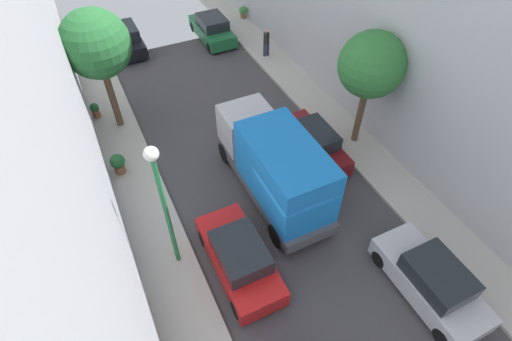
# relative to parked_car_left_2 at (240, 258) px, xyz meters

# --- Properties ---
(ground) EXTENTS (32.00, 32.00, 0.00)m
(ground) POSITION_rel_parked_car_left_2_xyz_m (2.70, 0.93, -0.72)
(ground) COLOR #423F42
(sidewalk_left) EXTENTS (2.00, 44.00, 0.15)m
(sidewalk_left) POSITION_rel_parked_car_left_2_xyz_m (-2.30, 0.93, -0.64)
(sidewalk_left) COLOR #B7B2A8
(sidewalk_left) RESTS_ON ground
(sidewalk_right) EXTENTS (2.00, 44.00, 0.15)m
(sidewalk_right) POSITION_rel_parked_car_left_2_xyz_m (7.70, 0.93, -0.64)
(sidewalk_right) COLOR #B7B2A8
(sidewalk_right) RESTS_ON ground
(parked_car_left_2) EXTENTS (1.78, 4.20, 1.57)m
(parked_car_left_2) POSITION_rel_parked_car_left_2_xyz_m (0.00, 0.00, 0.00)
(parked_car_left_2) COLOR red
(parked_car_left_2) RESTS_ON ground
(parked_car_left_3) EXTENTS (1.78, 4.20, 1.57)m
(parked_car_left_3) POSITION_rel_parked_car_left_2_xyz_m (0.00, 17.52, 0.00)
(parked_car_left_3) COLOR black
(parked_car_left_3) RESTS_ON ground
(parked_car_right_2) EXTENTS (1.78, 4.20, 1.57)m
(parked_car_right_2) POSITION_rel_parked_car_left_2_xyz_m (5.40, -3.61, 0.00)
(parked_car_right_2) COLOR silver
(parked_car_right_2) RESTS_ON ground
(parked_car_right_3) EXTENTS (1.78, 4.20, 1.57)m
(parked_car_right_3) POSITION_rel_parked_car_left_2_xyz_m (5.40, 4.03, 0.00)
(parked_car_right_3) COLOR maroon
(parked_car_right_3) RESTS_ON ground
(parked_car_right_4) EXTENTS (1.78, 4.20, 1.57)m
(parked_car_right_4) POSITION_rel_parked_car_left_2_xyz_m (5.40, 16.36, 0.00)
(parked_car_right_4) COLOR #1E6638
(parked_car_right_4) RESTS_ON ground
(delivery_truck) EXTENTS (2.26, 6.60, 3.38)m
(delivery_truck) POSITION_rel_parked_car_left_2_xyz_m (2.70, 2.61, 1.07)
(delivery_truck) COLOR #4C4C51
(delivery_truck) RESTS_ON ground
(pedestrian) EXTENTS (0.40, 0.36, 1.72)m
(pedestrian) POSITION_rel_parked_car_left_2_xyz_m (7.50, 12.74, 0.35)
(pedestrian) COLOR #2D334C
(pedestrian) RESTS_ON sidewalk_right
(street_tree_0) EXTENTS (2.98, 2.98, 5.82)m
(street_tree_0) POSITION_rel_parked_car_left_2_xyz_m (-2.08, 9.97, 3.73)
(street_tree_0) COLOR brown
(street_tree_0) RESTS_ON sidewalk_left
(street_tree_1) EXTENTS (2.78, 2.78, 5.42)m
(street_tree_1) POSITION_rel_parked_car_left_2_xyz_m (7.78, 3.91, 3.43)
(street_tree_1) COLOR brown
(street_tree_1) RESTS_ON sidewalk_right
(potted_plant_0) EXTENTS (0.44, 0.44, 0.79)m
(potted_plant_0) POSITION_rel_parked_car_left_2_xyz_m (-3.03, 11.09, -0.15)
(potted_plant_0) COLOR brown
(potted_plant_0) RESTS_ON sidewalk_left
(potted_plant_1) EXTENTS (0.63, 0.63, 0.97)m
(potted_plant_1) POSITION_rel_parked_car_left_2_xyz_m (-2.81, 6.62, -0.03)
(potted_plant_1) COLOR brown
(potted_plant_1) RESTS_ON sidewalk_left
(potted_plant_2) EXTENTS (0.53, 0.53, 0.82)m
(potted_plant_2) POSITION_rel_parked_car_left_2_xyz_m (8.37, 18.08, -0.10)
(potted_plant_2) COLOR brown
(potted_plant_2) RESTS_ON sidewalk_right
(lamp_post) EXTENTS (0.44, 0.44, 5.50)m
(lamp_post) POSITION_rel_parked_car_left_2_xyz_m (-1.90, 1.25, 3.05)
(lamp_post) COLOR #26723F
(lamp_post) RESTS_ON sidewalk_left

